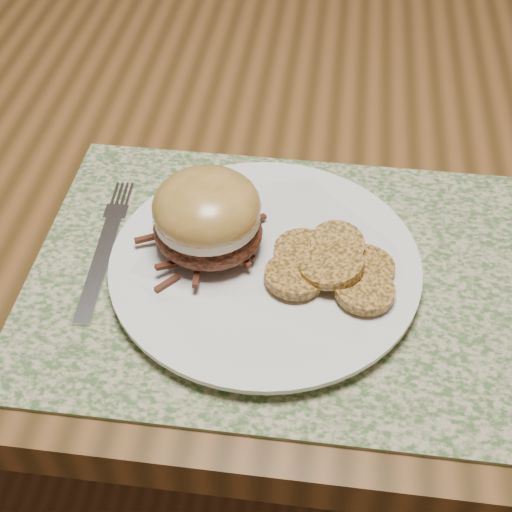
{
  "coord_description": "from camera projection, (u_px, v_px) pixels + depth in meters",
  "views": [
    {
      "loc": [
        0.16,
        -0.69,
        1.22
      ],
      "look_at": [
        0.11,
        -0.27,
        0.79
      ],
      "focal_mm": 50.0,
      "sensor_mm": 36.0,
      "label": 1
    }
  ],
  "objects": [
    {
      "name": "fork",
      "position": [
        106.0,
        246.0,
        0.66
      ],
      "size": [
        0.03,
        0.18,
        0.0
      ],
      "rotation": [
        0.0,
        0.0,
        0.06
      ],
      "color": "#B5B6BD",
      "rests_on": "placemat"
    },
    {
      "name": "pork_sandwich",
      "position": [
        207.0,
        217.0,
        0.62
      ],
      "size": [
        0.12,
        0.12,
        0.07
      ],
      "rotation": [
        0.0,
        0.0,
        -0.36
      ],
      "color": "black",
      "rests_on": "dinner_plate"
    },
    {
      "name": "placemat",
      "position": [
        281.0,
        275.0,
        0.64
      ],
      "size": [
        0.45,
        0.33,
        0.0
      ],
      "primitive_type": "cube",
      "color": "#405D30",
      "rests_on": "dining_table"
    },
    {
      "name": "ground",
      "position": [
        219.0,
        437.0,
        1.37
      ],
      "size": [
        3.5,
        3.5,
        0.0
      ],
      "primitive_type": "plane",
      "color": "brown",
      "rests_on": "ground"
    },
    {
      "name": "roasted_potatoes",
      "position": [
        332.0,
        266.0,
        0.61
      ],
      "size": [
        0.13,
        0.11,
        0.03
      ],
      "color": "#B37934",
      "rests_on": "dinner_plate"
    },
    {
      "name": "dining_table",
      "position": [
        199.0,
        161.0,
        0.89
      ],
      "size": [
        1.5,
        0.9,
        0.75
      ],
      "color": "brown",
      "rests_on": "ground"
    },
    {
      "name": "dinner_plate",
      "position": [
        265.0,
        265.0,
        0.64
      ],
      "size": [
        0.26,
        0.26,
        0.02
      ],
      "primitive_type": "cylinder",
      "color": "white",
      "rests_on": "placemat"
    }
  ]
}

